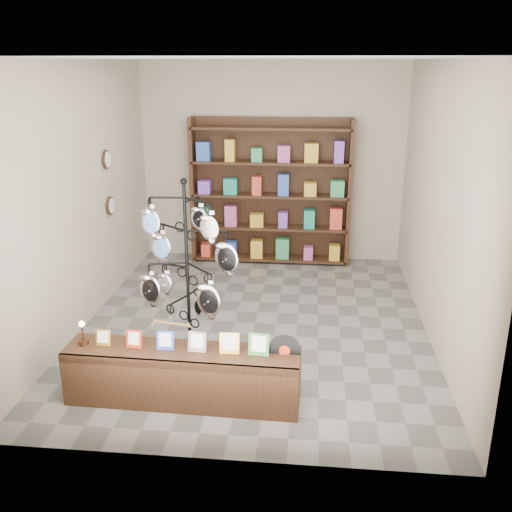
{
  "coord_description": "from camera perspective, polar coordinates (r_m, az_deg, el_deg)",
  "views": [
    {
      "loc": [
        0.63,
        -6.18,
        2.96
      ],
      "look_at": [
        0.11,
        -1.0,
        1.19
      ],
      "focal_mm": 40.0,
      "sensor_mm": 36.0,
      "label": 1
    }
  ],
  "objects": [
    {
      "name": "wall_clocks",
      "position": [
        7.59,
        -14.52,
        7.1
      ],
      "size": [
        0.03,
        0.24,
        0.84
      ],
      "color": "black",
      "rests_on": "ground"
    },
    {
      "name": "back_shelving",
      "position": [
        8.72,
        1.46,
        5.98
      ],
      "size": [
        2.42,
        0.36,
        2.2
      ],
      "color": "black",
      "rests_on": "ground"
    },
    {
      "name": "display_tree",
      "position": [
        5.51,
        -6.92,
        -0.72
      ],
      "size": [
        1.04,
        1.02,
        1.96
      ],
      "rotation": [
        0.0,
        0.0,
        -0.29
      ],
      "color": "black",
      "rests_on": "ground"
    },
    {
      "name": "room_envelope",
      "position": [
        6.31,
        -0.09,
        8.66
      ],
      "size": [
        5.0,
        5.0,
        5.0
      ],
      "color": "#B2A490",
      "rests_on": "ground"
    },
    {
      "name": "front_shelf",
      "position": [
        5.33,
        -7.31,
        -11.76
      ],
      "size": [
        2.14,
        0.49,
        0.75
      ],
      "rotation": [
        0.0,
        0.0,
        -0.03
      ],
      "color": "black",
      "rests_on": "ground"
    },
    {
      "name": "ground",
      "position": [
        6.88,
        -0.08,
        -6.69
      ],
      "size": [
        5.0,
        5.0,
        0.0
      ],
      "primitive_type": "plane",
      "color": "slate",
      "rests_on": "ground"
    }
  ]
}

